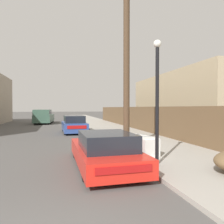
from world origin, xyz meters
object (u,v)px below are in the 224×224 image
object	(u,v)px
parked_sports_car_red	(105,151)
pickup_truck	(44,117)
discarded_fridge	(141,145)
utility_pole	(126,59)
car_parked_mid	(74,125)
street_lamp	(157,91)

from	to	relation	value
parked_sports_car_red	pickup_truck	size ratio (longest dim) A/B	0.81
discarded_fridge	utility_pole	world-z (taller)	utility_pole
discarded_fridge	car_parked_mid	bearing A→B (deg)	92.45
discarded_fridge	car_parked_mid	xyz separation A→B (m)	(-2.10, 9.34, 0.16)
discarded_fridge	street_lamp	bearing A→B (deg)	-103.22
pickup_truck	utility_pole	bearing A→B (deg)	109.21
parked_sports_car_red	car_parked_mid	distance (m)	10.52
street_lamp	car_parked_mid	bearing A→B (deg)	100.29
parked_sports_car_red	car_parked_mid	world-z (taller)	car_parked_mid
car_parked_mid	street_lamp	size ratio (longest dim) A/B	0.99
parked_sports_car_red	car_parked_mid	size ratio (longest dim) A/B	1.13
discarded_fridge	utility_pole	xyz separation A→B (m)	(-0.11, 1.61, 3.86)
parked_sports_car_red	pickup_truck	distance (m)	21.76
parked_sports_car_red	utility_pole	size ratio (longest dim) A/B	0.56
discarded_fridge	utility_pole	distance (m)	4.19
discarded_fridge	car_parked_mid	size ratio (longest dim) A/B	0.44
discarded_fridge	parked_sports_car_red	bearing A→B (deg)	-156.73
utility_pole	street_lamp	bearing A→B (deg)	-89.61
discarded_fridge	car_parked_mid	world-z (taller)	car_parked_mid
discarded_fridge	parked_sports_car_red	distance (m)	2.12
discarded_fridge	car_parked_mid	distance (m)	9.57
pickup_truck	car_parked_mid	bearing A→B (deg)	109.67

